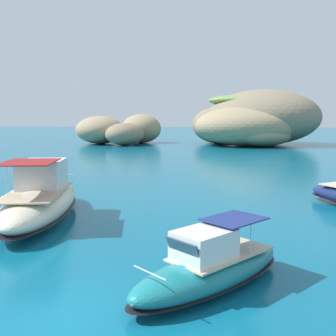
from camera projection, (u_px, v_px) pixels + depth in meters
The scene contains 5 objects.
ground_plane at pixel (59, 316), 10.37m from camera, with size 400.00×400.00×0.00m, color #0C5B7A.
islet_large at pixel (253, 120), 73.99m from camera, with size 28.83×25.78×10.47m.
islet_small at pixel (118, 130), 77.16m from camera, with size 17.53×16.46×5.83m.
motorboat_teal at pixel (210, 268), 12.01m from camera, with size 5.57×6.18×2.02m.
motorboat_cream at pixel (41, 200), 20.18m from camera, with size 5.14×10.66×3.21m.
Camera 1 is at (4.26, -9.25, 5.26)m, focal length 41.68 mm.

